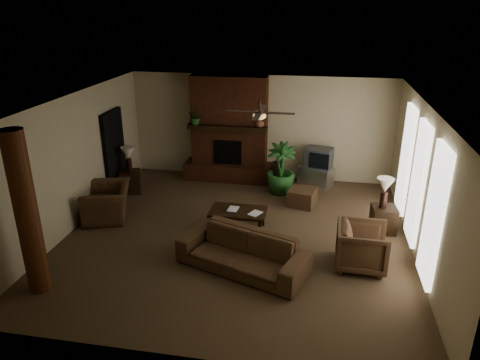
% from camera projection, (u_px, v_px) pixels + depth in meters
% --- Properties ---
extents(room_shell, '(7.00, 7.00, 7.00)m').
position_uv_depth(room_shell, '(236.00, 173.00, 8.84)').
color(room_shell, brown).
rests_on(room_shell, ground).
extents(fireplace, '(2.40, 0.70, 2.80)m').
position_uv_depth(fireplace, '(229.00, 138.00, 12.01)').
color(fireplace, '#572A17').
rests_on(fireplace, ground).
extents(windows, '(0.08, 3.65, 2.35)m').
position_uv_depth(windows, '(417.00, 184.00, 8.47)').
color(windows, white).
rests_on(windows, ground).
extents(log_column, '(0.36, 0.36, 2.80)m').
position_uv_depth(log_column, '(27.00, 214.00, 7.13)').
color(log_column, '#572D15').
rests_on(log_column, ground).
extents(doorway, '(0.10, 1.00, 2.10)m').
position_uv_depth(doorway, '(114.00, 152.00, 11.18)').
color(doorway, black).
rests_on(doorway, ground).
extents(ceiling_fan, '(1.35, 1.35, 0.37)m').
position_uv_depth(ceiling_fan, '(259.00, 114.00, 8.63)').
color(ceiling_fan, black).
rests_on(ceiling_fan, ceiling).
extents(sofa, '(2.46, 1.47, 0.93)m').
position_uv_depth(sofa, '(243.00, 246.00, 8.04)').
color(sofa, '#4E3621').
rests_on(sofa, ground).
extents(armchair_left, '(1.10, 1.34, 1.01)m').
position_uv_depth(armchair_left, '(106.00, 197.00, 9.97)').
color(armchair_left, '#4E3621').
rests_on(armchair_left, ground).
extents(armchair_right, '(0.86, 0.91, 0.91)m').
position_uv_depth(armchair_right, '(362.00, 245.00, 8.11)').
color(armchair_right, '#4E3621').
rests_on(armchair_right, ground).
extents(coffee_table, '(1.20, 0.70, 0.43)m').
position_uv_depth(coffee_table, '(238.00, 213.00, 9.53)').
color(coffee_table, black).
rests_on(coffee_table, ground).
extents(ottoman, '(0.72, 0.72, 0.40)m').
position_uv_depth(ottoman, '(302.00, 197.00, 10.72)').
color(ottoman, '#4E3621').
rests_on(ottoman, ground).
extents(tv_stand, '(0.98, 0.81, 0.50)m').
position_uv_depth(tv_stand, '(316.00, 176.00, 11.89)').
color(tv_stand, silver).
rests_on(tv_stand, ground).
extents(tv, '(0.76, 0.68, 0.52)m').
position_uv_depth(tv, '(319.00, 158.00, 11.68)').
color(tv, '#3D3D40').
rests_on(tv, tv_stand).
extents(floor_vase, '(0.34, 0.34, 0.77)m').
position_uv_depth(floor_vase, '(277.00, 173.00, 11.60)').
color(floor_vase, black).
rests_on(floor_vase, ground).
extents(floor_plant, '(0.84, 1.36, 0.73)m').
position_uv_depth(floor_plant, '(280.00, 179.00, 11.35)').
color(floor_plant, '#265622').
rests_on(floor_plant, ground).
extents(side_table_left, '(0.64, 0.64, 0.55)m').
position_uv_depth(side_table_left, '(130.00, 182.00, 11.44)').
color(side_table_left, black).
rests_on(side_table_left, ground).
extents(lamp_left, '(0.37, 0.37, 0.65)m').
position_uv_depth(lamp_left, '(128.00, 155.00, 11.17)').
color(lamp_left, black).
rests_on(lamp_left, side_table_left).
extents(side_table_right, '(0.54, 0.54, 0.55)m').
position_uv_depth(side_table_right, '(383.00, 219.00, 9.46)').
color(side_table_right, black).
rests_on(side_table_right, ground).
extents(lamp_right, '(0.41, 0.41, 0.65)m').
position_uv_depth(lamp_right, '(385.00, 187.00, 9.20)').
color(lamp_right, black).
rests_on(lamp_right, side_table_right).
extents(mantel_plant, '(0.42, 0.46, 0.33)m').
position_uv_depth(mantel_plant, '(196.00, 118.00, 11.68)').
color(mantel_plant, '#265622').
rests_on(mantel_plant, fireplace).
extents(mantel_vase, '(0.22, 0.23, 0.22)m').
position_uv_depth(mantel_vase, '(260.00, 123.00, 11.44)').
color(mantel_vase, brown).
rests_on(mantel_vase, fireplace).
extents(book_a, '(0.22, 0.05, 0.29)m').
position_uv_depth(book_a, '(228.00, 203.00, 9.50)').
color(book_a, '#999999').
rests_on(book_a, coffee_table).
extents(book_b, '(0.20, 0.11, 0.29)m').
position_uv_depth(book_b, '(251.00, 206.00, 9.35)').
color(book_b, '#999999').
rests_on(book_b, coffee_table).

